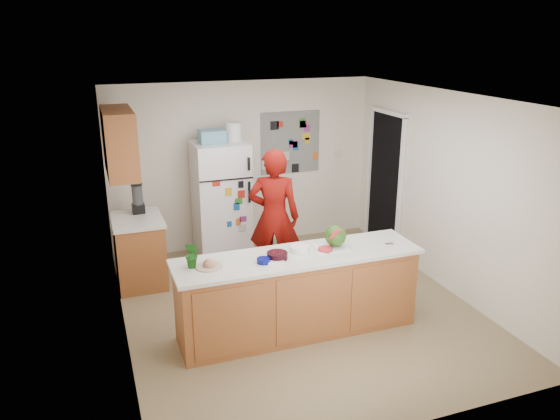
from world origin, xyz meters
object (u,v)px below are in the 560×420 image
object	(u,v)px
refrigerator	(221,201)
person	(274,217)
cherry_bowl	(277,256)
watermelon	(336,236)

from	to	relation	value
refrigerator	person	world-z (taller)	person
person	cherry_bowl	size ratio (longest dim) A/B	8.29
watermelon	refrigerator	bearing A→B (deg)	107.14
refrigerator	watermelon	distance (m)	2.43
refrigerator	cherry_bowl	bearing A→B (deg)	-89.93
watermelon	cherry_bowl	distance (m)	0.72
refrigerator	watermelon	size ratio (longest dim) A/B	7.13
refrigerator	watermelon	world-z (taller)	refrigerator
person	watermelon	world-z (taller)	person
refrigerator	watermelon	xyz separation A→B (m)	(0.71, -2.31, 0.20)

